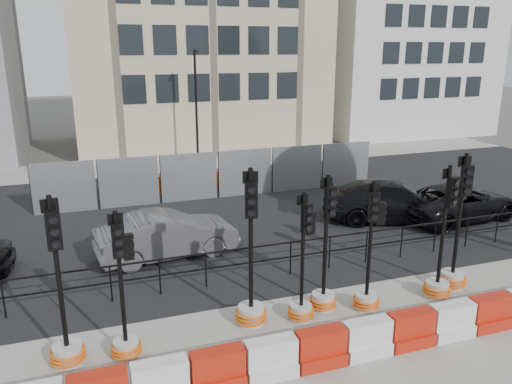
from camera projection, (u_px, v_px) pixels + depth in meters
name	position (u px, v px, depth m)	size (l,w,h in m)	color
ground	(308.00, 294.00, 12.84)	(120.00, 120.00, 0.00)	#51514C
sidewalk_near	(371.00, 360.00, 10.11)	(40.00, 6.00, 0.02)	gray
road	(232.00, 212.00, 19.18)	(40.00, 14.00, 0.03)	black
sidewalk_far	(185.00, 163.00, 27.35)	(40.00, 4.00, 0.02)	gray
building_white	(398.00, 20.00, 35.89)	(12.00, 9.06, 16.00)	silver
kerb_railing	(291.00, 252.00, 13.73)	(18.00, 0.04, 1.00)	black
heras_fencing	(202.00, 179.00, 21.30)	(14.33, 1.72, 2.00)	#999CA2
lamp_post_far	(196.00, 105.00, 25.68)	(0.12, 0.56, 6.00)	black
barrier_row	(367.00, 340.00, 10.20)	(15.70, 0.50, 0.80)	red
traffic_signal_a	(65.00, 332.00, 9.81)	(0.70, 0.70, 3.54)	silver
traffic_signal_b	(125.00, 324.00, 10.04)	(0.62, 0.62, 3.16)	silver
traffic_signal_c	(251.00, 294.00, 11.25)	(0.73, 0.73, 3.69)	silver
traffic_signal_d	(302.00, 291.00, 11.44)	(0.61, 0.61, 3.11)	silver
traffic_signal_e	(324.00, 283.00, 11.92)	(0.66, 0.66, 3.37)	silver
traffic_signal_f	(368.00, 280.00, 11.90)	(0.64, 0.64, 3.23)	silver
traffic_signal_g	(439.00, 271.00, 12.50)	(0.68, 0.68, 3.45)	silver
traffic_signal_h	(454.00, 261.00, 12.99)	(0.71, 0.71, 3.63)	silver
car_b	(168.00, 235.00, 14.96)	(4.38, 2.01, 1.39)	#535358
car_c	(393.00, 201.00, 18.11)	(5.43, 3.71, 1.46)	black
car_d	(457.00, 202.00, 18.24)	(5.00, 2.76, 1.33)	black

